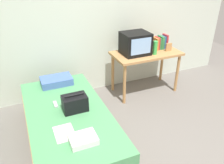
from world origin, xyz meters
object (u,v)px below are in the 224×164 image
at_px(pillow, 56,81).
at_px(handbag, 75,103).
at_px(tv, 135,43).
at_px(remote_dark, 90,138).
at_px(desk, 146,58).
at_px(water_bottle, 155,48).
at_px(folded_towel, 83,139).
at_px(magazine, 64,133).
at_px(bed, 69,127).
at_px(remote_silver, 56,104).
at_px(picture_frame, 169,47).
at_px(book_row, 160,43).

xyz_separation_m(pillow, handbag, (0.08, -0.78, 0.05)).
distance_m(tv, remote_dark, 1.93).
relative_size(desk, remote_dark, 7.44).
height_order(water_bottle, folded_towel, water_bottle).
bearing_deg(remote_dark, magazine, 140.99).
relative_size(tv, handbag, 1.47).
xyz_separation_m(bed, magazine, (-0.12, -0.38, 0.25)).
distance_m(pillow, folded_towel, 1.37).
bearing_deg(desk, folded_towel, -138.25).
bearing_deg(remote_silver, magazine, -91.80).
relative_size(picture_frame, remote_silver, 0.95).
relative_size(handbag, remote_silver, 2.08).
distance_m(desk, remote_silver, 1.79).
height_order(desk, folded_towel, desk).
distance_m(bed, tv, 1.74).
bearing_deg(bed, remote_dark, -79.04).
distance_m(book_row, pillow, 1.90).
xyz_separation_m(book_row, remote_dark, (-1.78, -1.44, -0.37)).
xyz_separation_m(bed, remote_dark, (0.11, -0.57, 0.25)).
height_order(picture_frame, remote_dark, picture_frame).
bearing_deg(folded_towel, picture_frame, 33.85).
relative_size(desk, magazine, 4.00).
distance_m(bed, water_bottle, 1.90).
distance_m(handbag, magazine, 0.45).
xyz_separation_m(water_bottle, book_row, (0.23, 0.20, -0.00)).
bearing_deg(folded_towel, handbag, 82.64).
height_order(desk, remote_silver, desk).
relative_size(tv, water_bottle, 1.94).
xyz_separation_m(pillow, folded_towel, (0.00, -1.37, -0.02)).
height_order(picture_frame, pillow, picture_frame).
relative_size(desk, folded_towel, 4.14).
bearing_deg(picture_frame, book_row, 114.00).
bearing_deg(remote_dark, handbag, 90.86).
height_order(handbag, magazine, handbag).
height_order(water_bottle, remote_silver, water_bottle).
xyz_separation_m(remote_dark, remote_silver, (-0.22, 0.78, 0.00)).
distance_m(book_row, remote_dark, 2.32).
xyz_separation_m(water_bottle, handbag, (-1.56, -0.67, -0.28)).
height_order(tv, picture_frame, tv).
xyz_separation_m(bed, book_row, (1.90, 0.87, 0.62)).
relative_size(book_row, magazine, 0.85).
distance_m(bed, remote_dark, 0.64).
xyz_separation_m(book_row, remote_silver, (-2.00, -0.67, -0.37)).
xyz_separation_m(desk, folded_towel, (-1.56, -1.39, -0.14)).
bearing_deg(bed, desk, 26.74).
height_order(picture_frame, handbag, picture_frame).
relative_size(water_bottle, picture_frame, 1.66).
distance_m(remote_dark, folded_towel, 0.09).
relative_size(desk, book_row, 4.73).
bearing_deg(water_bottle, picture_frame, 7.90).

